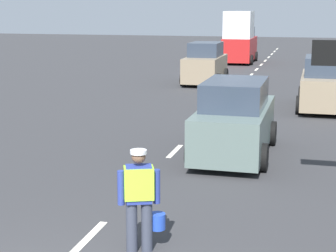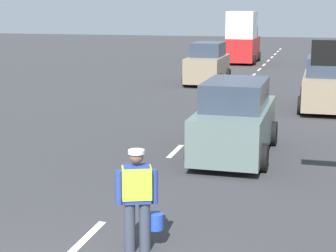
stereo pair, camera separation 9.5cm
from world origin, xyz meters
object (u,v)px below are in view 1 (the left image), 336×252
(road_worker, at_px, (140,195))
(car_parked_far, at_px, (326,85))
(car_outgoing_ahead, at_px, (235,121))
(car_oncoming_second, at_px, (205,65))
(delivery_truck, at_px, (240,40))

(road_worker, bearing_deg, car_parked_far, 77.92)
(car_outgoing_ahead, xyz_separation_m, car_oncoming_second, (-3.45, 13.66, 0.04))
(car_outgoing_ahead, distance_m, car_parked_far, 7.94)
(car_oncoming_second, height_order, car_parked_far, car_oncoming_second)
(car_oncoming_second, relative_size, car_parked_far, 0.95)
(car_parked_far, bearing_deg, road_worker, -102.08)
(road_worker, distance_m, car_outgoing_ahead, 6.34)
(car_oncoming_second, bearing_deg, road_worker, -81.84)
(road_worker, height_order, car_oncoming_second, car_oncoming_second)
(road_worker, relative_size, delivery_truck, 0.36)
(road_worker, bearing_deg, delivery_truck, 94.84)
(road_worker, height_order, car_parked_far, car_parked_far)
(car_oncoming_second, bearing_deg, delivery_truck, 88.84)
(car_outgoing_ahead, height_order, car_oncoming_second, car_oncoming_second)
(delivery_truck, height_order, car_parked_far, delivery_truck)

